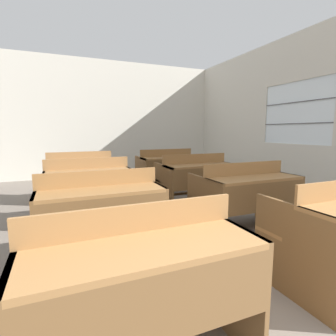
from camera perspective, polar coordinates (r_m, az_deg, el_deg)
name	(u,v)px	position (r m, az deg, el deg)	size (l,w,h in m)	color
wall_back	(94,119)	(7.24, -15.89, 10.25)	(6.75, 0.06, 3.03)	beige
wall_right_with_window	(303,114)	(5.58, 27.32, 10.38)	(0.06, 7.07, 3.03)	beige
bench_front_left	(138,278)	(1.46, -6.46, -22.72)	(1.11, 0.75, 0.84)	brown
bench_second_left	(101,211)	(2.57, -14.45, -9.02)	(1.11, 0.75, 0.84)	brown
bench_second_right	(245,195)	(3.24, 16.48, -5.58)	(1.11, 0.75, 0.84)	brown
bench_third_left	(89,186)	(3.75, -16.89, -3.74)	(1.11, 0.75, 0.84)	brown
bench_third_right	(195,178)	(4.22, 6.00, -2.14)	(1.11, 0.75, 0.84)	brown
bench_back_left	(81,173)	(4.93, -18.47, -1.05)	(1.11, 0.75, 0.84)	brown
bench_back_right	(167,168)	(5.32, -0.21, 0.03)	(1.11, 0.75, 0.84)	brown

